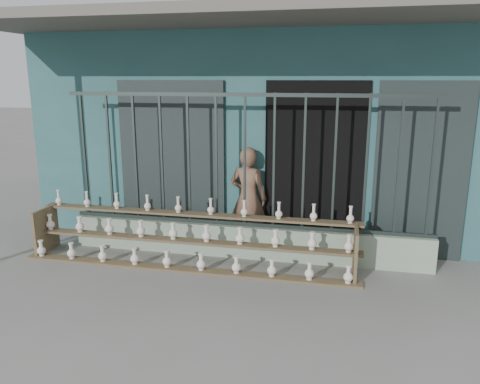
# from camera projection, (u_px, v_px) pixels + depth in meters

# --- Properties ---
(ground) EXTENTS (60.00, 60.00, 0.00)m
(ground) POSITION_uv_depth(u_px,v_px,m) (221.00, 298.00, 5.31)
(ground) COLOR slate
(workshop_building) EXTENTS (7.40, 6.60, 3.21)m
(workshop_building) POSITION_uv_depth(u_px,v_px,m) (276.00, 121.00, 8.94)
(workshop_building) COLOR #2B595C
(workshop_building) RESTS_ON ground
(parapet_wall) EXTENTS (5.00, 0.20, 0.45)m
(parapet_wall) POSITION_uv_depth(u_px,v_px,m) (245.00, 241.00, 6.49)
(parapet_wall) COLOR #90A58D
(parapet_wall) RESTS_ON ground
(security_fence) EXTENTS (5.00, 0.04, 1.80)m
(security_fence) POSITION_uv_depth(u_px,v_px,m) (245.00, 161.00, 6.22)
(security_fence) COLOR #283330
(security_fence) RESTS_ON parapet_wall
(shelf_rack) EXTENTS (4.50, 0.68, 0.85)m
(shelf_rack) POSITION_uv_depth(u_px,v_px,m) (189.00, 238.00, 6.21)
(shelf_rack) COLOR brown
(shelf_rack) RESTS_ON ground
(elderly_woman) EXTENTS (0.60, 0.45, 1.49)m
(elderly_woman) POSITION_uv_depth(u_px,v_px,m) (248.00, 198.00, 6.74)
(elderly_woman) COLOR brown
(elderly_woman) RESTS_ON ground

